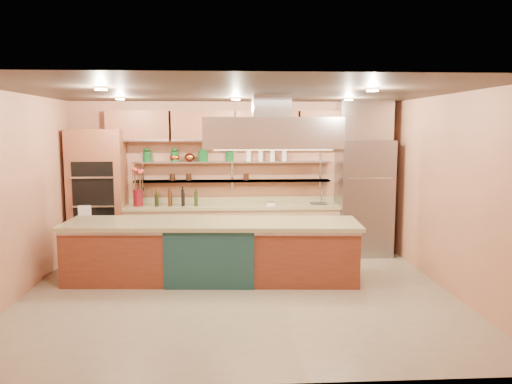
{
  "coord_description": "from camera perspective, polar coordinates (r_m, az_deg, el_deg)",
  "views": [
    {
      "loc": [
        -0.14,
        -6.78,
        2.33
      ],
      "look_at": [
        0.31,
        1.0,
        1.32
      ],
      "focal_mm": 35.0,
      "sensor_mm": 36.0,
      "label": 1
    }
  ],
  "objects": [
    {
      "name": "ceiling",
      "position": [
        6.8,
        -2.13,
        11.35
      ],
      "size": [
        6.0,
        5.0,
        0.02
      ],
      "primitive_type": "cube",
      "color": "black",
      "rests_on": "wall_back"
    },
    {
      "name": "range_hood",
      "position": [
        7.5,
        1.72,
        6.78
      ],
      "size": [
        2.0,
        1.0,
        0.45
      ],
      "primitive_type": "cube",
      "color": "#ADB0B5",
      "rests_on": "ceiling"
    },
    {
      "name": "wall_left",
      "position": [
        7.41,
        -25.94,
        -0.56
      ],
      "size": [
        0.04,
        5.0,
        2.8
      ],
      "primitive_type": "cube",
      "color": "tan",
      "rests_on": "floor"
    },
    {
      "name": "green_canister",
      "position": [
        9.17,
        -6.02,
        4.13
      ],
      "size": [
        0.22,
        0.22,
        0.2
      ],
      "primitive_type": "cylinder",
      "rotation": [
        0.0,
        0.0,
        0.43
      ],
      "color": "#0F471B",
      "rests_on": "wall_shelf_upper"
    },
    {
      "name": "refrigerator",
      "position": [
        9.35,
        12.2,
        -0.64
      ],
      "size": [
        0.95,
        0.72,
        2.1
      ],
      "primitive_type": "cube",
      "color": "gray",
      "rests_on": "floor"
    },
    {
      "name": "flower_vase",
      "position": [
        9.16,
        -13.33,
        -0.66
      ],
      "size": [
        0.19,
        0.19,
        0.3
      ],
      "primitive_type": "cylinder",
      "rotation": [
        0.0,
        0.0,
        0.19
      ],
      "color": "#5C0D15",
      "rests_on": "back_counter"
    },
    {
      "name": "wall_shelf_lower",
      "position": [
        9.2,
        -2.71,
        1.28
      ],
      "size": [
        3.6,
        0.26,
        0.03
      ],
      "primitive_type": "cube",
      "color": "#ADB0B5",
      "rests_on": "wall_back"
    },
    {
      "name": "upper_cabinets",
      "position": [
        9.1,
        -2.42,
        7.52
      ],
      "size": [
        4.6,
        0.36,
        0.55
      ],
      "primitive_type": "cube",
      "color": "brown",
      "rests_on": "wall_back"
    },
    {
      "name": "oil_bottle_cluster",
      "position": [
        9.06,
        -9.07,
        -0.73
      ],
      "size": [
        0.86,
        0.48,
        0.26
      ],
      "primitive_type": "cube",
      "rotation": [
        0.0,
        0.0,
        0.32
      ],
      "color": "black",
      "rests_on": "back_counter"
    },
    {
      "name": "back_counter",
      "position": [
        9.17,
        -2.66,
        -4.34
      ],
      "size": [
        3.84,
        0.64,
        0.93
      ],
      "primitive_type": "cube",
      "color": "tan",
      "rests_on": "floor"
    },
    {
      "name": "oven_stack",
      "position": [
        9.33,
        -17.6,
        -0.22
      ],
      "size": [
        0.95,
        0.64,
        2.3
      ],
      "primitive_type": "cube",
      "color": "brown",
      "rests_on": "floor"
    },
    {
      "name": "island",
      "position": [
        7.71,
        -5.06,
        -6.71
      ],
      "size": [
        4.41,
        1.23,
        0.91
      ],
      "primitive_type": "cube",
      "rotation": [
        0.0,
        0.0,
        -0.06
      ],
      "color": "brown",
      "rests_on": "floor"
    },
    {
      "name": "ceiling_downlights",
      "position": [
        6.99,
        -2.17,
        10.99
      ],
      "size": [
        4.0,
        2.8,
        0.02
      ],
      "primitive_type": "cube",
      "color": "#FFE5A5",
      "rests_on": "ceiling"
    },
    {
      "name": "floor",
      "position": [
        7.17,
        -2.02,
        -11.65
      ],
      "size": [
        6.0,
        5.0,
        0.02
      ],
      "primitive_type": "cube",
      "color": "gray",
      "rests_on": "ground"
    },
    {
      "name": "wall_front",
      "position": [
        4.38,
        -1.37,
        -4.89
      ],
      "size": [
        6.0,
        0.04,
        2.8
      ],
      "primitive_type": "cube",
      "color": "tan",
      "rests_on": "floor"
    },
    {
      "name": "kitchen_scale",
      "position": [
        9.06,
        1.68,
        -1.23
      ],
      "size": [
        0.17,
        0.15,
        0.08
      ],
      "primitive_type": "cube",
      "rotation": [
        0.0,
        0.0,
        -0.36
      ],
      "color": "white",
      "rests_on": "back_counter"
    },
    {
      "name": "copper_kettle",
      "position": [
        9.19,
        -7.6,
        3.97
      ],
      "size": [
        0.23,
        0.23,
        0.15
      ],
      "primitive_type": "ellipsoid",
      "rotation": [
        0.0,
        0.0,
        0.27
      ],
      "color": "#B15128",
      "rests_on": "wall_shelf_upper"
    },
    {
      "name": "wall_right",
      "position": [
        7.53,
        21.4,
        -0.22
      ],
      "size": [
        0.04,
        5.0,
        2.8
      ],
      "primitive_type": "cube",
      "color": "tan",
      "rests_on": "floor"
    },
    {
      "name": "wall_back",
      "position": [
        9.33,
        -2.41,
        1.67
      ],
      "size": [
        6.0,
        0.04,
        2.8
      ],
      "primitive_type": "cube",
      "color": "tan",
      "rests_on": "floor"
    },
    {
      "name": "wall_shelf_upper",
      "position": [
        9.17,
        -2.72,
        3.45
      ],
      "size": [
        3.6,
        0.26,
        0.03
      ],
      "primitive_type": "cube",
      "color": "#ADB0B5",
      "rests_on": "wall_back"
    },
    {
      "name": "bar_faucet",
      "position": [
        9.28,
        7.48,
        -0.63
      ],
      "size": [
        0.03,
        0.03,
        0.23
      ],
      "primitive_type": "cylinder",
      "rotation": [
        0.0,
        0.0,
        -0.06
      ],
      "color": "white",
      "rests_on": "back_counter"
    }
  ]
}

